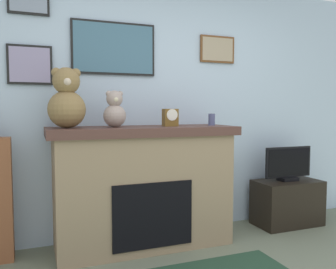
# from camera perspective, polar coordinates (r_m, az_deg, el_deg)

# --- Properties ---
(back_wall) EXTENTS (5.20, 0.15, 2.60)m
(back_wall) POSITION_cam_1_polar(r_m,az_deg,el_deg) (3.68, -0.72, 4.56)
(back_wall) COLOR silver
(back_wall) RESTS_ON ground_plane
(fireplace) EXTENTS (1.71, 0.64, 1.12)m
(fireplace) POSITION_cam_1_polar(r_m,az_deg,el_deg) (3.32, -4.05, -8.33)
(fireplace) COLOR #937B5D
(fireplace) RESTS_ON ground_plane
(tv_stand) EXTENTS (0.72, 0.40, 0.49)m
(tv_stand) POSITION_cam_1_polar(r_m,az_deg,el_deg) (4.17, 18.82, -10.44)
(tv_stand) COLOR black
(tv_stand) RESTS_ON ground_plane
(television) EXTENTS (0.58, 0.14, 0.37)m
(television) POSITION_cam_1_polar(r_m,az_deg,el_deg) (4.08, 18.97, -4.63)
(television) COLOR black
(television) RESTS_ON tv_stand
(candle_jar) EXTENTS (0.07, 0.07, 0.12)m
(candle_jar) POSITION_cam_1_polar(r_m,az_deg,el_deg) (3.49, 7.11, 2.43)
(candle_jar) COLOR #4C517A
(candle_jar) RESTS_ON fireplace
(mantel_clock) EXTENTS (0.13, 0.10, 0.16)m
(mantel_clock) POSITION_cam_1_polar(r_m,az_deg,el_deg) (3.31, 0.37, 2.79)
(mantel_clock) COLOR brown
(mantel_clock) RESTS_ON fireplace
(teddy_bear_tan) EXTENTS (0.32, 0.32, 0.51)m
(teddy_bear_tan) POSITION_cam_1_polar(r_m,az_deg,el_deg) (3.09, -16.16, 5.27)
(teddy_bear_tan) COLOR olive
(teddy_bear_tan) RESTS_ON fireplace
(teddy_bear_brown) EXTENTS (0.20, 0.20, 0.33)m
(teddy_bear_brown) POSITION_cam_1_polar(r_m,az_deg,el_deg) (3.15, -8.68, 3.84)
(teddy_bear_brown) COLOR #A5938A
(teddy_bear_brown) RESTS_ON fireplace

